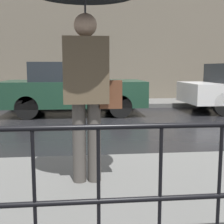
% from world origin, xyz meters
% --- Properties ---
extents(ground_plane, '(80.00, 80.00, 0.00)m').
position_xyz_m(ground_plane, '(0.00, 0.00, 0.00)').
color(ground_plane, black).
extents(sidewalk_near, '(28.00, 2.69, 0.14)m').
position_xyz_m(sidewalk_near, '(0.00, -4.39, 0.07)').
color(sidewalk_near, '#60605E').
rests_on(sidewalk_near, ground_plane).
extents(sidewalk_far, '(28.00, 1.84, 0.14)m').
position_xyz_m(sidewalk_far, '(0.00, 3.97, 0.07)').
color(sidewalk_far, '#60605E').
rests_on(sidewalk_far, ground_plane).
extents(lane_marking, '(25.20, 0.12, 0.01)m').
position_xyz_m(lane_marking, '(0.00, 0.00, 0.00)').
color(lane_marking, gold).
rests_on(lane_marking, ground_plane).
extents(building_storefront, '(28.00, 0.30, 6.14)m').
position_xyz_m(building_storefront, '(0.00, 5.04, 3.07)').
color(building_storefront, '#706656').
rests_on(building_storefront, ground_plane).
extents(pedestrian, '(1.09, 1.09, 2.21)m').
position_xyz_m(pedestrian, '(-1.03, -4.06, 1.88)').
color(pedestrian, '#4C4742').
rests_on(pedestrian, sidewalk_near).
extents(car_dark_green, '(4.06, 1.91, 1.53)m').
position_xyz_m(car_dark_green, '(-1.28, 1.91, 0.77)').
color(car_dark_green, '#193828').
rests_on(car_dark_green, ground_plane).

